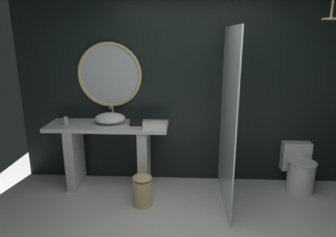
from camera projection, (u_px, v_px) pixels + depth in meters
The scene contains 11 objects.
back_wall_panel at pixel (194, 89), 4.11m from camera, with size 4.80×0.10×2.60m, color black.
vanity_counter at pixel (109, 148), 4.04m from camera, with size 1.57×0.52×0.89m.
vessel_sink at pixel (110, 118), 3.96m from camera, with size 0.40×0.33×0.22m.
tumbler_cup at pixel (66, 121), 3.93m from camera, with size 0.06×0.06×0.10m, color silver.
tissue_box at pixel (136, 122), 3.91m from camera, with size 0.16×0.12×0.07m, color black.
round_wall_mirror at pixel (110, 75), 4.02m from camera, with size 0.86×0.04×0.86m.
shower_glass_panel at pixel (228, 119), 3.55m from camera, with size 0.02×1.16×2.11m, color silver.
rain_shower_head at pixel (331, 16), 3.40m from camera, with size 0.19×0.19×0.32m.
toilet at pixel (299, 169), 4.04m from camera, with size 0.38×0.53×0.60m.
waste_bin at pixel (142, 190), 3.67m from camera, with size 0.24×0.24×0.40m.
folded_hand_towel at pixel (154, 126), 3.76m from camera, with size 0.29×0.17×0.07m, color silver.
Camera 1 is at (-0.15, -2.18, 2.02)m, focal length 32.36 mm.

